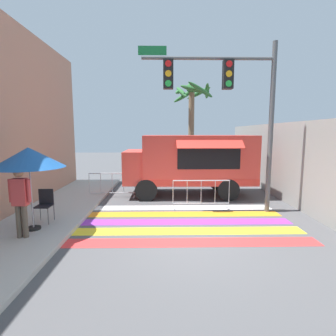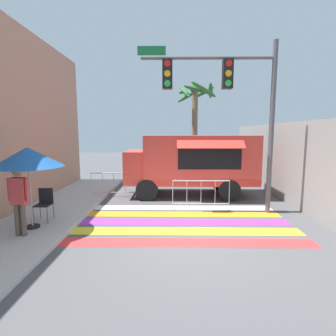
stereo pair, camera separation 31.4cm
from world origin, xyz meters
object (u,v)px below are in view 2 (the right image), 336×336
object	(u,v)px
patio_umbrella	(28,157)
barricade_front	(201,195)
palm_tree	(195,109)
folding_chair	(45,201)
food_truck	(190,161)
traffic_signal_pole	(228,94)
barricade_side	(114,185)
vendor_person	(19,197)

from	to	relation	value
patio_umbrella	barricade_front	distance (m)	5.57
patio_umbrella	palm_tree	xyz separation A→B (m)	(5.14, 8.42, 2.01)
patio_umbrella	folding_chair	xyz separation A→B (m)	(0.05, 0.63, -1.36)
barricade_front	food_truck	bearing A→B (deg)	97.39
patio_umbrella	barricade_front	xyz separation A→B (m)	(4.84, 2.30, -1.54)
food_truck	traffic_signal_pole	world-z (taller)	traffic_signal_pole
traffic_signal_pole	palm_tree	world-z (taller)	traffic_signal_pole
barricade_side	food_truck	bearing A→B (deg)	6.77
food_truck	barricade_side	world-z (taller)	food_truck
folding_chair	food_truck	bearing A→B (deg)	17.88
patio_umbrella	palm_tree	world-z (taller)	palm_tree
patio_umbrella	barricade_side	world-z (taller)	patio_umbrella
traffic_signal_pole	barricade_front	distance (m)	3.54
patio_umbrella	palm_tree	bearing A→B (deg)	58.59
patio_umbrella	vendor_person	world-z (taller)	patio_umbrella
folding_chair	palm_tree	size ratio (longest dim) A/B	0.17
traffic_signal_pole	palm_tree	size ratio (longest dim) A/B	1.02
traffic_signal_pole	folding_chair	world-z (taller)	traffic_signal_pole
folding_chair	palm_tree	bearing A→B (deg)	34.98
barricade_side	palm_tree	xyz separation A→B (m)	(3.79, 4.41, 3.55)
food_truck	palm_tree	distance (m)	4.81
food_truck	patio_umbrella	world-z (taller)	food_truck
patio_umbrella	folding_chair	world-z (taller)	patio_umbrella
barricade_side	palm_tree	world-z (taller)	palm_tree
vendor_person	palm_tree	distance (m)	10.74
traffic_signal_pole	patio_umbrella	size ratio (longest dim) A/B	2.54
food_truck	palm_tree	world-z (taller)	palm_tree
food_truck	barricade_front	size ratio (longest dim) A/B	2.68
folding_chair	patio_umbrella	bearing A→B (deg)	-116.34
folding_chair	barricade_side	world-z (taller)	folding_chair
traffic_signal_pole	barricade_side	size ratio (longest dim) A/B	2.89
vendor_person	barricade_front	world-z (taller)	vendor_person
food_truck	traffic_signal_pole	size ratio (longest dim) A/B	0.97
food_truck	folding_chair	xyz separation A→B (m)	(-4.52, -3.75, -0.81)
patio_umbrella	barricade_front	bearing A→B (deg)	25.39
food_truck	folding_chair	size ratio (longest dim) A/B	5.75
food_truck	vendor_person	distance (m)	6.74
barricade_front	palm_tree	distance (m)	7.08
patio_umbrella	barricade_side	size ratio (longest dim) A/B	1.14
food_truck	palm_tree	size ratio (longest dim) A/B	0.99
patio_umbrella	vendor_person	distance (m)	1.08
vendor_person	palm_tree	xyz separation A→B (m)	(5.13, 8.97, 2.94)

